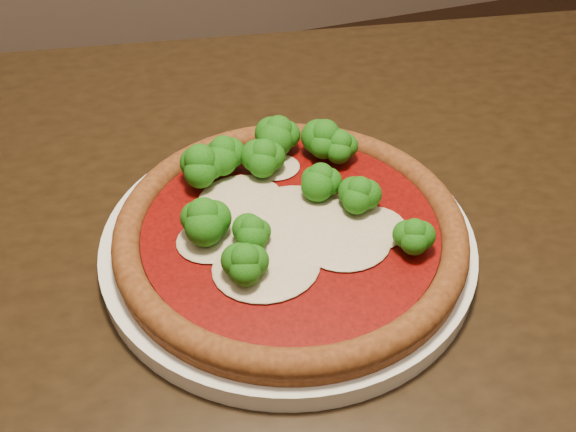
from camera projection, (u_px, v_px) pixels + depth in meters
name	position (u px, v px, depth m)	size (l,w,h in m)	color
dining_table	(293.00, 335.00, 0.61)	(1.39, 1.09, 0.75)	black
plate	(288.00, 242.00, 0.56)	(0.32, 0.32, 0.02)	white
pizza	(287.00, 219.00, 0.55)	(0.30, 0.30, 0.06)	brown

